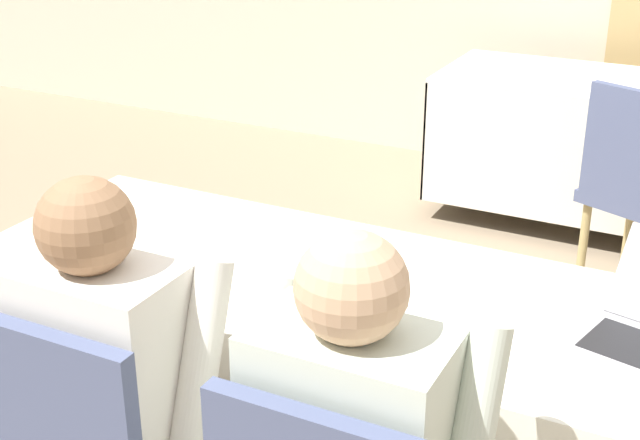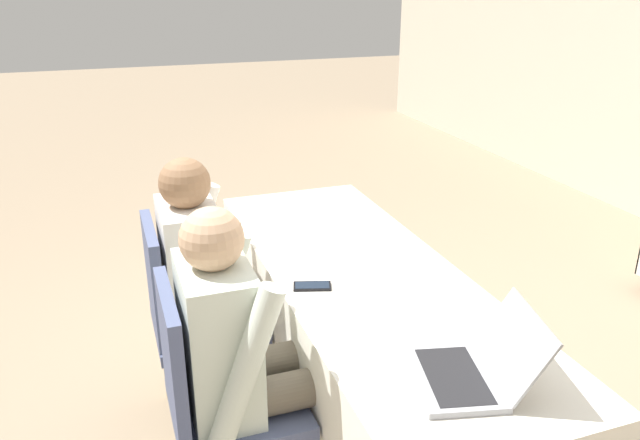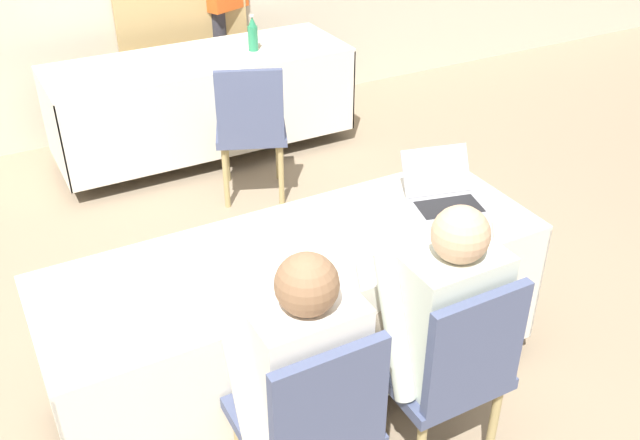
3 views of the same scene
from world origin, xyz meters
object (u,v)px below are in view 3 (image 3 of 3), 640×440
(laptop, at_px, (445,197))
(person_white_shirt, at_px, (436,317))
(chair_near_right, at_px, (449,366))
(chair_far_spare, at_px, (251,126))
(water_bottle, at_px, (253,35))
(person_checkered_shirt, at_px, (297,369))
(person_red_shirt, at_px, (224,0))
(chair_near_left, at_px, (312,423))
(cell_phone, at_px, (336,277))

(laptop, xyz_separation_m, person_white_shirt, (-0.46, -0.57, -0.10))
(chair_near_right, xyz_separation_m, chair_far_spare, (0.22, 2.32, 0.00))
(water_bottle, distance_m, person_checkered_shirt, 3.17)
(chair_far_spare, bearing_deg, person_checkered_shirt, 92.76)
(person_white_shirt, distance_m, person_red_shirt, 3.73)
(person_checkered_shirt, bearing_deg, water_bottle, -111.21)
(laptop, relative_size, chair_near_right, 0.44)
(person_white_shirt, bearing_deg, person_red_shirt, -99.98)
(water_bottle, bearing_deg, chair_near_left, -110.54)
(cell_phone, bearing_deg, water_bottle, 90.33)
(water_bottle, bearing_deg, laptop, -92.68)
(chair_near_right, relative_size, chair_far_spare, 1.00)
(cell_phone, height_order, chair_near_right, chair_near_right)
(chair_near_right, height_order, person_red_shirt, person_red_shirt)
(chair_near_right, distance_m, person_checkered_shirt, 0.61)
(cell_phone, bearing_deg, chair_far_spare, 93.91)
(laptop, height_order, cell_phone, laptop)
(person_checkered_shirt, height_order, person_red_shirt, person_red_shirt)
(laptop, xyz_separation_m, person_checkered_shirt, (-1.03, -0.57, -0.10))
(laptop, height_order, chair_near_right, laptop)
(person_white_shirt, bearing_deg, laptop, -128.79)
(cell_phone, distance_m, person_checkered_shirt, 0.47)
(cell_phone, relative_size, chair_far_spare, 0.17)
(cell_phone, height_order, person_checkered_shirt, person_checkered_shirt)
(person_checkered_shirt, bearing_deg, person_red_shirt, -108.42)
(chair_far_spare, relative_size, person_checkered_shirt, 0.78)
(laptop, distance_m, person_checkered_shirt, 1.18)
(chair_near_right, bearing_deg, person_checkered_shirt, -10.29)
(water_bottle, distance_m, chair_far_spare, 0.88)
(laptop, xyz_separation_m, chair_near_left, (-1.03, -0.68, -0.26))
(person_red_shirt, bearing_deg, person_white_shirt, -122.43)
(cell_phone, relative_size, chair_near_right, 0.17)
(chair_far_spare, xyz_separation_m, person_checkered_shirt, (-0.79, -2.22, 0.16))
(water_bottle, distance_m, chair_near_right, 3.12)
(person_checkered_shirt, relative_size, person_red_shirt, 0.75)
(chair_far_spare, relative_size, person_red_shirt, 0.58)
(person_white_shirt, xyz_separation_m, person_red_shirt, (0.64, 3.66, 0.24))
(chair_near_right, xyz_separation_m, person_red_shirt, (0.64, 3.77, 0.39))
(water_bottle, height_order, person_checkered_shirt, person_checkered_shirt)
(person_white_shirt, bearing_deg, chair_near_left, 10.29)
(laptop, relative_size, chair_near_left, 0.44)
(laptop, height_order, person_red_shirt, person_red_shirt)
(chair_near_right, distance_m, person_red_shirt, 3.84)
(chair_far_spare, xyz_separation_m, person_red_shirt, (0.43, 1.44, 0.39))
(person_checkered_shirt, xyz_separation_m, person_white_shirt, (0.57, 0.00, 0.00))
(chair_near_left, xyz_separation_m, person_checkered_shirt, (0.00, 0.10, 0.16))
(chair_far_spare, bearing_deg, chair_near_left, 93.58)
(person_white_shirt, relative_size, person_red_shirt, 0.75)
(chair_near_right, bearing_deg, chair_near_left, 0.00)
(cell_phone, height_order, person_red_shirt, person_red_shirt)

